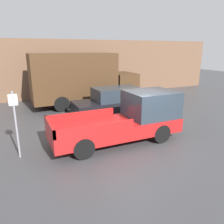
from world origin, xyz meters
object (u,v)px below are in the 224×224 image
pickup_truck (129,118)px  parking_sign (16,121)px  car (115,101)px  delivery_truck (80,78)px

pickup_truck → parking_sign: size_ratio=2.23×
parking_sign → car: bearing=31.8°
pickup_truck → car: size_ratio=1.14×
delivery_truck → parking_sign: bearing=-123.6°
car → pickup_truck: bearing=-106.4°
delivery_truck → parking_sign: 7.99m
pickup_truck → delivery_truck: delivery_truck is taller
pickup_truck → car: (1.08, 3.66, -0.14)m
delivery_truck → parking_sign: delivery_truck is taller
pickup_truck → car: pickup_truck is taller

